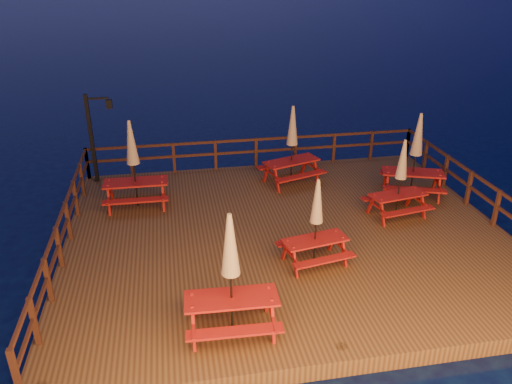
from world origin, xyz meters
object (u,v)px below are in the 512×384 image
picnic_table_0 (292,144)px  picnic_table_1 (416,154)px  picnic_table_2 (316,221)px  lamp_post (95,130)px

picnic_table_0 → picnic_table_1: picnic_table_1 is taller
picnic_table_0 → picnic_table_2: picnic_table_0 is taller
picnic_table_0 → picnic_table_1: size_ratio=0.98×
picnic_table_1 → lamp_post: bearing=-177.8°
lamp_post → picnic_table_1: lamp_post is taller
lamp_post → picnic_table_1: 10.27m
lamp_post → picnic_table_2: (5.68, -6.20, -0.61)m
lamp_post → picnic_table_1: bearing=-16.6°
lamp_post → picnic_table_0: (6.31, -1.28, -0.42)m
picnic_table_0 → picnic_table_1: (3.53, -1.65, 0.02)m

